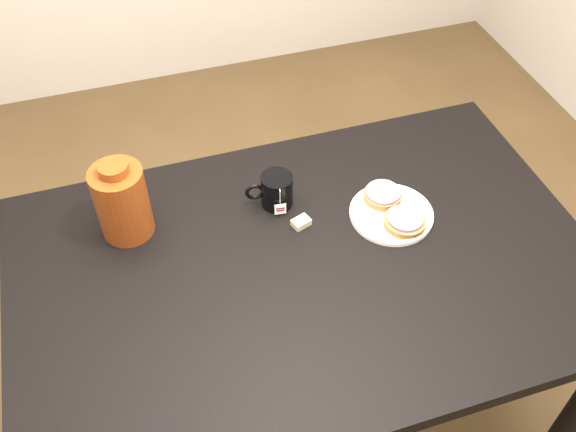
{
  "coord_description": "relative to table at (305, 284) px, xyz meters",
  "views": [
    {
      "loc": [
        -0.34,
        -0.91,
        1.95
      ],
      "look_at": [
        -0.01,
        0.11,
        0.81
      ],
      "focal_mm": 40.0,
      "sensor_mm": 36.0,
      "label": 1
    }
  ],
  "objects": [
    {
      "name": "bagel_package",
      "position": [
        -0.39,
        0.24,
        0.18
      ],
      "size": [
        0.15,
        0.15,
        0.22
      ],
      "rotation": [
        0.0,
        0.0,
        -0.17
      ],
      "color": "#57210B",
      "rests_on": "table"
    },
    {
      "name": "mug",
      "position": [
        -0.01,
        0.22,
        0.13
      ],
      "size": [
        0.13,
        0.09,
        0.09
      ],
      "rotation": [
        0.0,
        0.0,
        -0.12
      ],
      "color": "black",
      "rests_on": "table"
    },
    {
      "name": "plate",
      "position": [
        0.26,
        0.08,
        0.09
      ],
      "size": [
        0.21,
        0.21,
        0.02
      ],
      "color": "white",
      "rests_on": "table"
    },
    {
      "name": "teabag_pouch",
      "position": [
        0.03,
        0.12,
        0.09
      ],
      "size": [
        0.05,
        0.04,
        0.02
      ],
      "primitive_type": "cube",
      "rotation": [
        0.0,
        0.0,
        0.33
      ],
      "color": "#C6B793",
      "rests_on": "table"
    },
    {
      "name": "table",
      "position": [
        0.0,
        0.0,
        0.0
      ],
      "size": [
        1.4,
        0.9,
        0.75
      ],
      "color": "black",
      "rests_on": "ground_plane"
    },
    {
      "name": "bagel_front",
      "position": [
        0.27,
        0.03,
        0.11
      ],
      "size": [
        0.14,
        0.14,
        0.03
      ],
      "color": "brown",
      "rests_on": "plate"
    },
    {
      "name": "bagel_back",
      "position": [
        0.26,
        0.14,
        0.11
      ],
      "size": [
        0.13,
        0.13,
        0.03
      ],
      "color": "brown",
      "rests_on": "plate"
    },
    {
      "name": "ground_plane",
      "position": [
        0.0,
        0.0,
        -0.67
      ],
      "size": [
        4.0,
        4.0,
        0.0
      ],
      "primitive_type": "plane",
      "color": "brown"
    }
  ]
}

